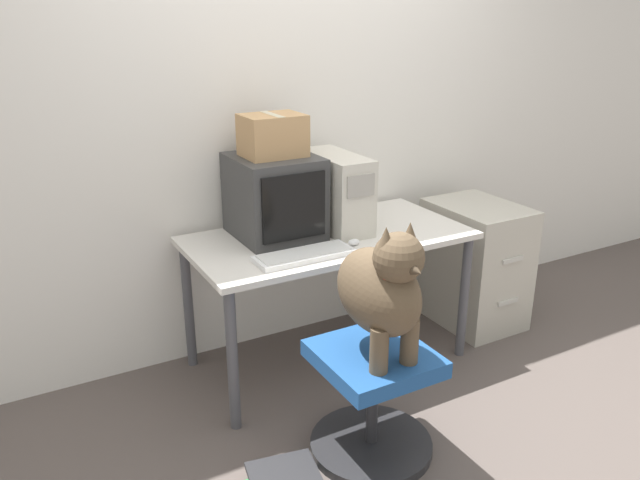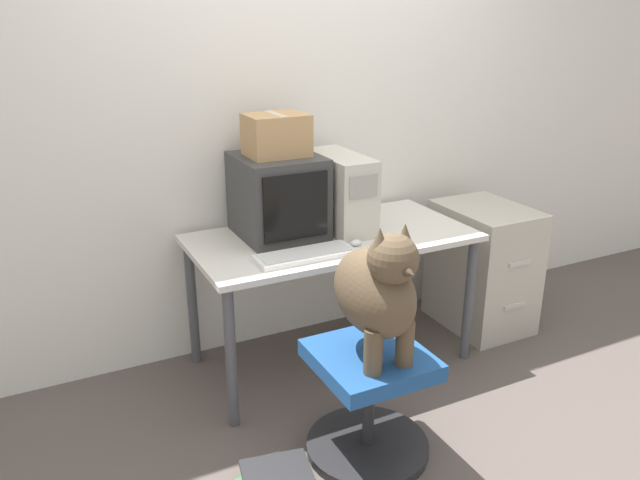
% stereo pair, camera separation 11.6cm
% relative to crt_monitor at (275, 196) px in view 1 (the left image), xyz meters
% --- Properties ---
extents(ground_plane, '(12.00, 12.00, 0.00)m').
position_rel_crt_monitor_xyz_m(ground_plane, '(0.23, -0.49, -0.92)').
color(ground_plane, '#564C47').
extents(wall_back, '(8.00, 0.05, 2.60)m').
position_rel_crt_monitor_xyz_m(wall_back, '(0.23, 0.29, 0.38)').
color(wall_back, silver).
rests_on(wall_back, ground_plane).
extents(desk, '(1.42, 0.72, 0.72)m').
position_rel_crt_monitor_xyz_m(desk, '(0.23, -0.13, -0.28)').
color(desk, silver).
rests_on(desk, ground_plane).
extents(crt_monitor, '(0.40, 0.44, 0.41)m').
position_rel_crt_monitor_xyz_m(crt_monitor, '(0.00, 0.00, 0.00)').
color(crt_monitor, '#383838').
rests_on(crt_monitor, desk).
extents(pc_tower, '(0.20, 0.48, 0.39)m').
position_rel_crt_monitor_xyz_m(pc_tower, '(0.32, -0.05, -0.01)').
color(pc_tower, beige).
rests_on(pc_tower, desk).
extents(keyboard, '(0.47, 0.17, 0.03)m').
position_rel_crt_monitor_xyz_m(keyboard, '(-0.02, -0.35, -0.19)').
color(keyboard, silver).
rests_on(keyboard, desk).
extents(computer_mouse, '(0.06, 0.04, 0.03)m').
position_rel_crt_monitor_xyz_m(computer_mouse, '(0.27, -0.32, -0.19)').
color(computer_mouse, silver).
rests_on(computer_mouse, desk).
extents(office_chair, '(0.53, 0.53, 0.48)m').
position_rel_crt_monitor_xyz_m(office_chair, '(0.03, -0.87, -0.67)').
color(office_chair, '#262628').
rests_on(office_chair, ground_plane).
extents(dog, '(0.26, 0.48, 0.58)m').
position_rel_crt_monitor_xyz_m(dog, '(0.03, -0.91, -0.14)').
color(dog, brown).
rests_on(dog, office_chair).
extents(filing_cabinet, '(0.43, 0.58, 0.73)m').
position_rel_crt_monitor_xyz_m(filing_cabinet, '(1.23, -0.15, -0.56)').
color(filing_cabinet, '#B7B2A3').
rests_on(filing_cabinet, ground_plane).
extents(cardboard_box, '(0.29, 0.23, 0.20)m').
position_rel_crt_monitor_xyz_m(cardboard_box, '(-0.00, 0.00, 0.30)').
color(cardboard_box, tan).
rests_on(cardboard_box, crt_monitor).
extents(book_stack_floor, '(0.30, 0.24, 0.08)m').
position_rel_crt_monitor_xyz_m(book_stack_floor, '(-0.40, -0.89, -0.88)').
color(book_stack_floor, '#2D8C47').
rests_on(book_stack_floor, ground_plane).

